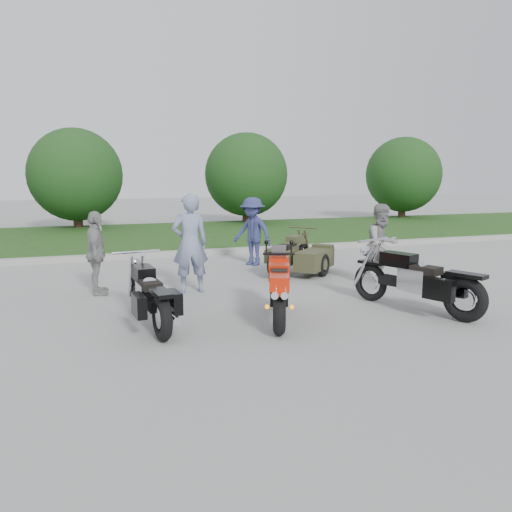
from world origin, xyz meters
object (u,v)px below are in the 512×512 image
object	(u,v)px
cruiser_right	(420,283)
person_denim	(253,232)
sportbike_red	(279,288)
cruiser_sidecar	(303,258)
person_stripe	(190,243)
person_grey	(382,245)
cruiser_left	(150,298)
person_back	(96,253)

from	to	relation	value
cruiser_right	person_denim	bearing A→B (deg)	81.40
person_denim	sportbike_red	bearing A→B (deg)	-48.07
cruiser_sidecar	person_stripe	xyz separation A→B (m)	(-2.72, -0.87, 0.56)
cruiser_right	person_grey	xyz separation A→B (m)	(0.52, 1.95, 0.35)
sportbike_red	person_stripe	bearing A→B (deg)	131.14
sportbike_red	cruiser_sidecar	xyz separation A→B (m)	(1.84, 3.23, -0.15)
cruiser_left	person_back	world-z (taller)	person_back
person_stripe	person_denim	world-z (taller)	person_stripe
person_denim	person_back	world-z (taller)	person_denim
sportbike_red	person_denim	world-z (taller)	person_denim
person_back	cruiser_right	bearing A→B (deg)	-118.43
sportbike_red	cruiser_right	distance (m)	2.39
person_stripe	person_denim	bearing A→B (deg)	-130.57
sportbike_red	person_stripe	distance (m)	2.55
cruiser_sidecar	person_denim	world-z (taller)	person_denim
cruiser_sidecar	person_stripe	size ratio (longest dim) A/B	1.00
person_stripe	person_back	size ratio (longest dim) A/B	1.20
sportbike_red	person_denim	distance (m)	4.84
cruiser_left	cruiser_sidecar	xyz separation A→B (m)	(3.71, 2.86, -0.05)
person_back	cruiser_sidecar	bearing A→B (deg)	-81.29
cruiser_sidecar	person_back	size ratio (longest dim) A/B	1.20
cruiser_left	person_grey	size ratio (longest dim) A/B	1.34
person_stripe	person_back	bearing A→B (deg)	-11.73
person_grey	person_back	xyz separation A→B (m)	(-5.47, 0.96, -0.04)
sportbike_red	cruiser_sidecar	bearing A→B (deg)	81.06
cruiser_right	person_stripe	xyz separation A→B (m)	(-3.26, 2.55, 0.46)
cruiser_sidecar	person_back	world-z (taller)	person_back
cruiser_right	person_denim	xyz separation A→B (m)	(-1.26, 4.89, 0.36)
sportbike_red	person_grey	distance (m)	3.40
cruiser_sidecar	cruiser_right	bearing A→B (deg)	-33.95
sportbike_red	person_denim	xyz separation A→B (m)	(1.13, 4.70, 0.30)
cruiser_right	person_denim	distance (m)	5.06
person_grey	person_denim	bearing A→B (deg)	111.83
cruiser_left	cruiser_right	bearing A→B (deg)	-13.99
person_stripe	person_denim	distance (m)	3.08
person_grey	cruiser_sidecar	bearing A→B (deg)	116.33
cruiser_right	sportbike_red	bearing A→B (deg)	152.43
cruiser_left	person_denim	bearing A→B (deg)	48.82
person_stripe	sportbike_red	bearing A→B (deg)	110.53
cruiser_sidecar	person_grey	xyz separation A→B (m)	(1.06, -1.48, 0.44)
sportbike_red	person_back	xyz separation A→B (m)	(-2.56, 2.72, 0.25)
cruiser_right	person_back	xyz separation A→B (m)	(-4.95, 2.91, 0.31)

